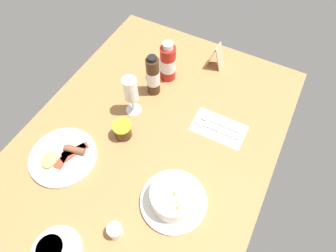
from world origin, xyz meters
TOP-DOWN VIEW (x-y plane):
  - ground_plane at (0.00, 0.00)cm, footprint 110.00×84.00cm
  - porridge_bowl at (-17.30, -17.69)cm, footprint 20.36×20.36cm
  - cutlery_setting at (14.00, -19.42)cm, footprint 11.20×18.94cm
  - coffee_cup at (-45.01, 4.68)cm, footprint 14.33×14.33cm
  - creamer_jug at (-33.01, -7.19)cm, footprint 4.28×5.18cm
  - wine_glass at (6.94, 11.17)cm, footprint 5.82×5.82cm
  - jam_jar at (-4.11, 8.66)cm, footprint 6.29×6.29cm
  - sauce_bottle_brown at (18.43, 8.97)cm, footprint 5.02×5.02cm
  - sauce_bottle_red at (27.47, 7.57)cm, footprint 6.15×6.15cm
  - breakfast_plate at (-21.03, 21.58)cm, footprint 22.13×22.13cm
  - menu_card at (42.36, -6.67)cm, footprint 5.21×6.44cm

SIDE VIEW (x-z plane):
  - ground_plane at x=0.00cm, z-range -3.00..0.00cm
  - cutlery_setting at x=14.00cm, z-range -0.19..0.71cm
  - breakfast_plate at x=-21.03cm, z-range -0.88..2.82cm
  - creamer_jug at x=-33.01cm, z-range -0.21..5.04cm
  - coffee_cup at x=-45.01cm, z-range -0.29..5.69cm
  - jam_jar at x=-4.11cm, z-range 0.04..5.99cm
  - porridge_bowl at x=-17.30cm, z-range -0.43..7.91cm
  - menu_card at x=42.36cm, z-range -0.06..10.22cm
  - sauce_bottle_red at x=27.47cm, z-range -0.80..16.35cm
  - sauce_bottle_brown at x=18.43cm, z-range -0.58..17.10cm
  - wine_glass at x=6.94cm, z-range 2.72..19.10cm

